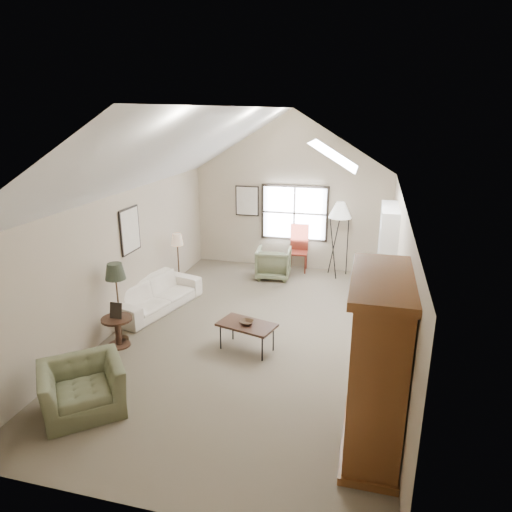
% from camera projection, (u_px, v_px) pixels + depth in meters
% --- Properties ---
extents(room_shell, '(5.01, 8.01, 4.00)m').
position_uv_depth(room_shell, '(250.00, 158.00, 7.42)').
color(room_shell, '#6B5E4C').
rests_on(room_shell, ground).
extents(window, '(1.72, 0.08, 1.42)m').
position_uv_depth(window, '(294.00, 213.00, 11.59)').
color(window, black).
rests_on(window, room_shell).
extents(skylight, '(0.80, 1.20, 0.52)m').
position_uv_depth(skylight, '(335.00, 154.00, 7.94)').
color(skylight, white).
rests_on(skylight, room_shell).
extents(wall_art, '(1.97, 3.71, 0.88)m').
position_uv_depth(wall_art, '(191.00, 215.00, 10.11)').
color(wall_art, black).
rests_on(wall_art, room_shell).
extents(armoire, '(0.60, 1.50, 2.20)m').
position_uv_depth(armoire, '(377.00, 365.00, 5.34)').
color(armoire, brown).
rests_on(armoire, ground).
extents(tv_alcove, '(0.32, 1.30, 2.10)m').
position_uv_depth(tv_alcove, '(386.00, 259.00, 8.98)').
color(tv_alcove, white).
rests_on(tv_alcove, ground).
extents(media_console, '(0.34, 1.18, 0.60)m').
position_uv_depth(media_console, '(381.00, 299.00, 9.24)').
color(media_console, '#382316').
rests_on(media_console, ground).
extents(tv_panel, '(0.05, 0.90, 0.55)m').
position_uv_depth(tv_panel, '(384.00, 270.00, 9.05)').
color(tv_panel, black).
rests_on(tv_panel, media_console).
extents(sofa, '(1.34, 2.27, 0.62)m').
position_uv_depth(sofa, '(156.00, 295.00, 9.41)').
color(sofa, silver).
rests_on(sofa, ground).
extents(armchair_near, '(1.41, 1.40, 0.69)m').
position_uv_depth(armchair_near, '(82.00, 388.00, 6.20)').
color(armchair_near, '#616245').
rests_on(armchair_near, ground).
extents(armchair_far, '(0.87, 0.89, 0.75)m').
position_uv_depth(armchair_far, '(274.00, 263.00, 11.16)').
color(armchair_far, '#646949').
rests_on(armchair_far, ground).
extents(coffee_table, '(1.07, 0.77, 0.49)m').
position_uv_depth(coffee_table, '(247.00, 337.00, 7.81)').
color(coffee_table, '#392117').
rests_on(coffee_table, ground).
extents(bowl, '(0.28, 0.28, 0.06)m').
position_uv_depth(bowl, '(247.00, 322.00, 7.72)').
color(bowl, '#3D2819').
rests_on(bowl, coffee_table).
extents(side_table, '(0.65, 0.65, 0.53)m').
position_uv_depth(side_table, '(118.00, 332.00, 7.94)').
color(side_table, '#3E2719').
rests_on(side_table, ground).
extents(side_chair, '(0.49, 0.49, 1.18)m').
position_uv_depth(side_chair, '(298.00, 249.00, 11.57)').
color(side_chair, maroon).
rests_on(side_chair, ground).
extents(tripod_lamp, '(0.71, 0.71, 1.89)m').
position_uv_depth(tripod_lamp, '(339.00, 239.00, 11.11)').
color(tripod_lamp, white).
rests_on(tripod_lamp, ground).
extents(dark_lamp, '(0.43, 0.43, 1.48)m').
position_uv_depth(dark_lamp, '(118.00, 302.00, 7.99)').
color(dark_lamp, '#24291D').
rests_on(dark_lamp, ground).
extents(tan_lamp, '(0.32, 0.32, 1.33)m').
position_uv_depth(tan_lamp, '(178.00, 261.00, 10.41)').
color(tan_lamp, tan).
rests_on(tan_lamp, ground).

